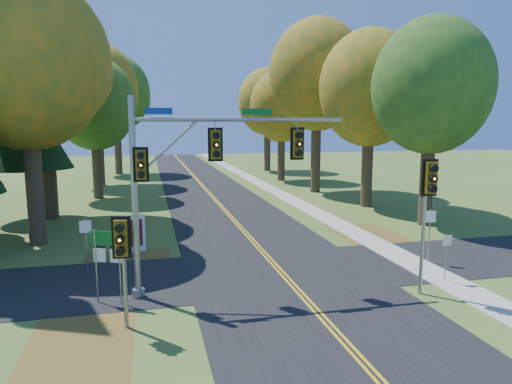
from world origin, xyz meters
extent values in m
plane|color=#3A6122|center=(0.00, 0.00, 0.00)|extent=(160.00, 160.00, 0.00)
cube|color=black|center=(0.00, 0.00, 0.01)|extent=(8.00, 160.00, 0.02)
cube|color=black|center=(0.00, 2.00, 0.01)|extent=(60.00, 6.00, 0.02)
cube|color=gold|center=(-0.10, 0.00, 0.03)|extent=(0.10, 160.00, 0.01)
cube|color=gold|center=(0.10, 0.00, 0.03)|extent=(0.10, 160.00, 0.01)
cube|color=#9E998E|center=(6.20, 0.00, 0.03)|extent=(1.60, 160.00, 0.06)
cube|color=brown|center=(-6.50, 4.00, 0.01)|extent=(4.00, 6.00, 0.00)
cube|color=brown|center=(6.80, 6.00, 0.01)|extent=(3.50, 8.00, 0.00)
cube|color=brown|center=(-7.50, -3.00, 0.01)|extent=(3.00, 5.00, 0.00)
cylinder|color=#38281C|center=(-11.20, 9.30, 3.38)|extent=(0.86, 0.86, 6.75)
ellipsoid|color=orange|center=(-11.20, 9.30, 9.55)|extent=(8.00, 8.00, 9.20)
sphere|color=orange|center=(-9.60, 10.50, 8.75)|extent=(4.80, 4.80, 4.80)
cylinder|color=#38281C|center=(11.50, 8.70, 3.04)|extent=(0.83, 0.83, 6.08)
ellipsoid|color=#4C7424|center=(11.50, 8.70, 8.60)|extent=(7.20, 7.20, 8.28)
sphere|color=#4C7424|center=(12.94, 9.78, 7.88)|extent=(4.32, 4.32, 4.32)
sphere|color=#4C7424|center=(10.24, 7.98, 9.32)|extent=(3.96, 3.96, 3.96)
cylinder|color=#38281C|center=(-11.80, 16.20, 3.71)|extent=(0.89, 0.89, 7.42)
ellipsoid|color=orange|center=(-11.80, 16.20, 10.43)|extent=(8.60, 8.60, 9.89)
sphere|color=orange|center=(-10.08, 17.49, 9.57)|extent=(5.16, 5.16, 5.16)
sphere|color=orange|center=(-13.30, 15.34, 11.29)|extent=(4.73, 4.73, 4.73)
cylinder|color=#38281C|center=(10.90, 15.50, 3.15)|extent=(0.84, 0.84, 6.30)
ellipsoid|color=orange|center=(10.90, 15.50, 8.96)|extent=(7.60, 7.60, 8.74)
sphere|color=orange|center=(12.42, 16.64, 8.20)|extent=(4.56, 4.56, 4.56)
sphere|color=orange|center=(9.57, 14.74, 9.72)|extent=(4.18, 4.18, 4.18)
cylinder|color=#38281C|center=(-9.60, 24.40, 2.81)|extent=(0.81, 0.81, 5.62)
ellipsoid|color=#4C7424|center=(-9.60, 24.40, 8.00)|extent=(6.80, 6.80, 7.82)
sphere|color=#4C7424|center=(-8.24, 25.42, 7.33)|extent=(4.08, 4.08, 4.08)
sphere|color=#4C7424|center=(-10.79, 23.72, 8.69)|extent=(3.74, 3.74, 3.74)
cylinder|color=#38281C|center=(9.80, 23.60, 3.83)|extent=(0.90, 0.90, 7.65)
ellipsoid|color=orange|center=(9.80, 23.60, 10.73)|extent=(8.80, 8.80, 10.12)
sphere|color=orange|center=(11.56, 24.92, 9.85)|extent=(5.28, 5.28, 5.28)
sphere|color=orange|center=(8.26, 22.72, 11.61)|extent=(4.84, 4.84, 4.84)
cylinder|color=#38281C|center=(-10.20, 33.10, 3.49)|extent=(0.87, 0.87, 6.98)
ellipsoid|color=orange|center=(-10.20, 33.10, 9.85)|extent=(8.20, 8.20, 9.43)
sphere|color=orange|center=(-8.56, 34.33, 9.03)|extent=(4.92, 4.92, 4.92)
sphere|color=orange|center=(-11.63, 32.28, 10.67)|extent=(4.51, 4.51, 4.51)
cylinder|color=#38281C|center=(9.20, 32.80, 2.93)|extent=(0.82, 0.82, 5.85)
ellipsoid|color=orange|center=(9.20, 32.80, 8.30)|extent=(7.00, 7.00, 8.05)
sphere|color=orange|center=(10.60, 33.85, 7.60)|extent=(4.20, 4.20, 4.20)
sphere|color=orange|center=(7.97, 32.10, 9.00)|extent=(3.85, 3.85, 3.85)
cylinder|color=#38281C|center=(-9.00, 44.00, 3.60)|extent=(0.88, 0.88, 7.20)
ellipsoid|color=#4C7424|center=(-9.00, 44.00, 10.14)|extent=(8.40, 8.40, 9.66)
sphere|color=#4C7424|center=(-7.32, 45.26, 9.30)|extent=(5.04, 5.04, 5.04)
sphere|color=#4C7424|center=(-10.47, 43.16, 10.98)|extent=(4.62, 4.62, 4.62)
cylinder|color=#38281C|center=(10.40, 43.50, 3.26)|extent=(0.85, 0.85, 6.53)
ellipsoid|color=orange|center=(10.40, 43.50, 9.26)|extent=(7.80, 7.80, 8.97)
sphere|color=orange|center=(11.96, 44.67, 8.47)|extent=(4.68, 4.68, 4.68)
sphere|color=orange|center=(9.04, 42.72, 10.04)|extent=(4.29, 4.29, 4.29)
cylinder|color=#38281C|center=(-13.00, 16.00, 1.71)|extent=(0.50, 0.50, 3.42)
cone|color=black|center=(-13.00, 16.00, 6.15)|extent=(5.60, 5.60, 5.45)
cone|color=black|center=(-13.00, 16.00, 10.04)|extent=(4.57, 4.57, 5.45)
cylinder|color=gray|center=(-5.90, 0.28, 3.65)|extent=(0.23, 0.23, 7.30)
cylinder|color=gray|center=(-5.90, 0.28, 0.16)|extent=(0.46, 0.46, 0.31)
cylinder|color=gray|center=(-1.99, 0.26, 6.46)|extent=(7.82, 0.19, 0.15)
cylinder|color=gray|center=(-4.76, 0.28, 5.42)|extent=(2.36, 0.11, 2.15)
cylinder|color=gray|center=(-2.98, 0.27, 6.27)|extent=(0.04, 0.04, 0.38)
cube|color=#72590C|center=(-2.98, 0.27, 5.57)|extent=(0.36, 0.31, 1.04)
cube|color=black|center=(-2.98, 0.27, 5.57)|extent=(0.54, 0.03, 1.23)
sphere|color=orange|center=(-2.99, 0.03, 5.57)|extent=(0.19, 0.19, 0.19)
cylinder|color=black|center=(-2.99, 0.03, 5.90)|extent=(0.25, 0.17, 0.25)
cylinder|color=black|center=(-2.99, 0.03, 5.57)|extent=(0.25, 0.17, 0.25)
cylinder|color=black|center=(-2.99, 0.03, 5.23)|extent=(0.25, 0.17, 0.25)
cylinder|color=gray|center=(0.14, 0.25, 6.27)|extent=(0.04, 0.04, 0.38)
cube|color=#72590C|center=(0.14, 0.25, 5.57)|extent=(0.36, 0.31, 1.04)
cube|color=black|center=(0.14, 0.25, 5.57)|extent=(0.54, 0.03, 1.23)
sphere|color=orange|center=(0.14, 0.01, 5.57)|extent=(0.19, 0.19, 0.19)
cylinder|color=black|center=(0.14, 0.01, 5.90)|extent=(0.25, 0.17, 0.25)
cylinder|color=black|center=(0.14, 0.01, 5.57)|extent=(0.25, 0.17, 0.25)
cylinder|color=black|center=(0.14, 0.01, 5.23)|extent=(0.25, 0.17, 0.25)
cube|color=#72590C|center=(-5.64, 0.13, 4.90)|extent=(0.36, 0.31, 1.04)
cube|color=black|center=(-5.64, 0.13, 4.90)|extent=(0.54, 0.03, 1.23)
sphere|color=orange|center=(-5.64, -0.11, 4.90)|extent=(0.19, 0.19, 0.19)
cylinder|color=black|center=(-5.64, -0.11, 5.23)|extent=(0.25, 0.17, 0.25)
cylinder|color=black|center=(-5.64, -0.11, 4.90)|extent=(0.25, 0.17, 0.25)
cylinder|color=black|center=(-5.64, -0.11, 4.57)|extent=(0.25, 0.17, 0.25)
cube|color=navy|center=(-4.96, 0.28, 6.75)|extent=(0.94, 0.05, 0.23)
cube|color=#0C5926|center=(-1.42, 0.26, 6.75)|extent=(1.15, 0.05, 0.23)
cylinder|color=#94979C|center=(4.37, -1.80, 2.49)|extent=(0.14, 0.14, 4.98)
cube|color=#72590C|center=(4.35, -2.05, 4.42)|extent=(0.42, 0.38, 1.13)
cube|color=black|center=(4.35, -2.05, 4.42)|extent=(0.59, 0.09, 1.34)
sphere|color=orange|center=(4.32, -2.31, 4.42)|extent=(0.20, 0.20, 0.20)
cylinder|color=black|center=(4.32, -2.31, 4.78)|extent=(0.29, 0.21, 0.27)
cylinder|color=black|center=(4.32, -2.31, 4.42)|extent=(0.29, 0.21, 0.27)
cylinder|color=black|center=(4.32, -2.31, 4.05)|extent=(0.29, 0.21, 0.27)
cylinder|color=gray|center=(-6.22, -2.26, 1.75)|extent=(0.13, 0.13, 3.51)
cube|color=#72590C|center=(-6.24, -2.50, 2.96)|extent=(0.41, 0.37, 1.10)
cube|color=black|center=(-6.24, -2.50, 2.96)|extent=(0.57, 0.10, 1.29)
sphere|color=orange|center=(-6.28, -2.75, 2.96)|extent=(0.20, 0.20, 0.20)
cylinder|color=black|center=(-6.28, -2.75, 3.31)|extent=(0.28, 0.21, 0.26)
cylinder|color=black|center=(-6.28, -2.75, 2.96)|extent=(0.28, 0.21, 0.26)
cylinder|color=black|center=(-6.28, -2.75, 2.61)|extent=(0.28, 0.21, 0.26)
cylinder|color=gray|center=(-7.31, 0.11, 1.34)|extent=(0.05, 0.05, 2.68)
cylinder|color=gray|center=(-6.48, -0.24, 1.34)|extent=(0.05, 0.05, 2.68)
cube|color=#0D5F1F|center=(-6.88, -0.04, 2.36)|extent=(1.16, 0.52, 0.49)
cube|color=silver|center=(-6.88, -0.04, 2.36)|extent=(0.99, 0.42, 0.07)
cube|color=silver|center=(-7.17, 0.08, 1.74)|extent=(0.42, 0.21, 0.49)
cube|color=black|center=(-7.17, 0.08, 2.03)|extent=(0.41, 0.18, 0.09)
cube|color=silver|center=(-6.60, -0.16, 1.74)|extent=(0.42, 0.21, 0.49)
cube|color=black|center=(-6.60, -0.16, 2.03)|extent=(0.41, 0.18, 0.09)
cube|color=silver|center=(-6.31, 6.51, 0.93)|extent=(1.34, 0.50, 1.85)
cube|color=maroon|center=(-6.29, 6.41, 0.98)|extent=(1.00, 0.27, 1.34)
cube|color=silver|center=(-6.81, 6.39, 0.15)|extent=(0.10, 0.10, 0.31)
cube|color=silver|center=(-5.81, 6.63, 0.15)|extent=(0.10, 0.10, 0.31)
cylinder|color=gray|center=(6.92, 1.50, 1.26)|extent=(0.06, 0.06, 2.51)
cube|color=silver|center=(6.92, 1.48, 2.17)|extent=(0.47, 0.15, 0.51)
cylinder|color=gray|center=(6.03, -0.97, 1.00)|extent=(0.05, 0.05, 2.01)
cube|color=silver|center=(6.03, -0.98, 1.73)|extent=(0.38, 0.03, 0.41)
cylinder|color=gray|center=(-8.00, 3.20, 1.23)|extent=(0.06, 0.06, 2.46)
cube|color=white|center=(-8.00, 3.17, 2.12)|extent=(0.47, 0.06, 0.50)
camera|label=1|loc=(-5.41, -16.30, 6.31)|focal=32.00mm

